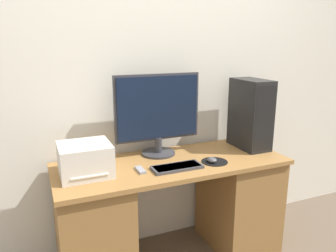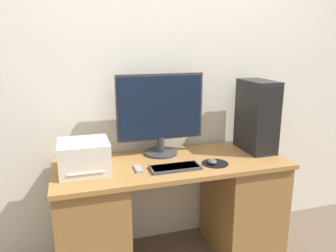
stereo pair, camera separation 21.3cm
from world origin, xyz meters
name	(u,v)px [view 1 (the left image)]	position (x,y,z in m)	size (l,w,h in m)	color
wall_back	(153,69)	(0.00, 0.66, 1.35)	(6.40, 0.05, 2.70)	silver
desk	(172,210)	(0.00, 0.30, 0.39)	(1.56, 0.60, 0.76)	olive
monitor	(158,112)	(-0.03, 0.48, 1.07)	(0.62, 0.24, 0.57)	#333338
keyboard	(177,167)	(-0.02, 0.17, 0.77)	(0.32, 0.13, 0.02)	#3D3D42
mousepad	(214,162)	(0.26, 0.18, 0.76)	(0.18, 0.18, 0.00)	black
mouse	(212,160)	(0.23, 0.17, 0.78)	(0.06, 0.07, 0.03)	#4C4C51
computer_tower	(251,114)	(0.66, 0.36, 1.02)	(0.18, 0.33, 0.52)	black
printer	(85,160)	(-0.57, 0.30, 0.85)	(0.30, 0.29, 0.19)	beige
remote_control	(140,170)	(-0.25, 0.22, 0.77)	(0.04, 0.12, 0.02)	gray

